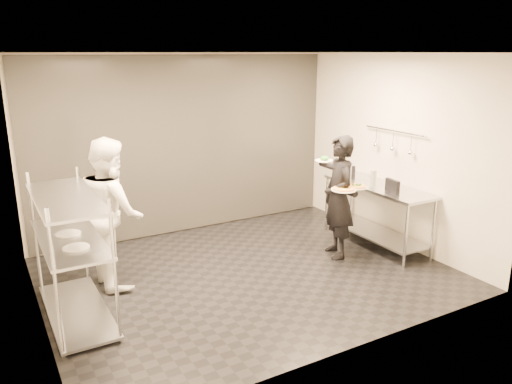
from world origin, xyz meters
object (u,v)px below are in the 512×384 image
prep_counter (376,204)px  pizza_plate_far (357,186)px  chef (112,212)px  salad_plate (324,159)px  bottle_clear (375,176)px  waiter (339,197)px  pos_monitor (392,186)px  pass_rack (71,250)px  bottle_dark (353,172)px  pizza_plate_near (344,189)px  bottle_green (373,178)px

prep_counter → pizza_plate_far: 0.81m
chef → salad_plate: chef is taller
prep_counter → bottle_clear: 0.43m
waiter → pos_monitor: waiter is taller
pizza_plate_far → prep_counter: bearing=22.8°
pass_rack → bottle_dark: (4.28, 0.50, 0.25)m
pizza_plate_near → pass_rack: bearing=175.2°
prep_counter → pizza_plate_near: size_ratio=5.36×
chef → pizza_plate_far: size_ratio=6.35×
pizza_plate_near → pos_monitor: size_ratio=1.27×
waiter → pizza_plate_near: 0.31m
salad_plate → bottle_dark: size_ratio=1.38×
pizza_plate_near → pizza_plate_far: 0.25m
pizza_plate_near → bottle_green: size_ratio=1.42×
pos_monitor → bottle_green: size_ratio=1.12×
chef → pizza_plate_far: 3.23m
pass_rack → pos_monitor: bearing=-5.5°
bottle_dark → bottle_clear: bearing=-68.4°
waiter → pizza_plate_far: (0.15, -0.20, 0.18)m
salad_plate → bottle_clear: (0.90, -0.07, -0.34)m
waiter → pizza_plate_near: waiter is taller
chef → bottle_green: chef is taller
pos_monitor → bottle_clear: size_ratio=1.44×
pass_rack → bottle_dark: pass_rack is taller
pizza_plate_far → pos_monitor: (0.51, -0.14, -0.03)m
waiter → salad_plate: 0.57m
bottle_green → salad_plate: bearing=160.9°
pizza_plate_near → salad_plate: size_ratio=1.26×
waiter → bottle_dark: size_ratio=8.91×
pass_rack → pizza_plate_near: size_ratio=4.77×
salad_plate → pos_monitor: size_ratio=1.01×
waiter → pizza_plate_near: bearing=-7.8°
chef → pizza_plate_far: bearing=-108.4°
pizza_plate_near → salad_plate: 0.61m
chef → pos_monitor: bearing=-108.3°
waiter → chef: chef is taller
pos_monitor → pizza_plate_far: bearing=171.8°
waiter → bottle_dark: (0.73, 0.57, 0.15)m
waiter → chef: (-2.95, 0.71, 0.06)m
prep_counter → waiter: bearing=-175.2°
bottle_clear → bottle_dark: bottle_dark is taller
salad_plate → bottle_clear: salad_plate is taller
pass_rack → salad_plate: pass_rack is taller
bottle_green → bottle_clear: bottle_green is taller
waiter → bottle_green: waiter is taller
pass_rack → pizza_plate_near: bearing=-4.8°
bottle_dark → bottle_green: bearing=-97.4°
prep_counter → waiter: 0.82m
pass_rack → chef: chef is taller
salad_plate → bottle_green: salad_plate is taller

